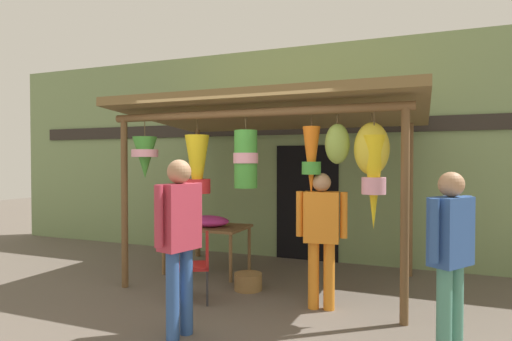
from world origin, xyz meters
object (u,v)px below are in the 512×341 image
at_px(vendor_in_orange, 179,232).
at_px(shopper_by_bananas, 321,229).
at_px(flower_heap_on_table, 208,221).
at_px(folding_chair, 199,261).
at_px(customer_foreground, 451,248).
at_px(wicker_basket_by_table, 248,282).
at_px(display_table, 207,230).

relative_size(vendor_in_orange, shopper_by_bananas, 1.10).
bearing_deg(flower_heap_on_table, folding_chair, -67.54).
xyz_separation_m(folding_chair, customer_foreground, (2.79, -0.46, 0.46)).
bearing_deg(vendor_in_orange, wicker_basket_by_table, 88.28).
bearing_deg(wicker_basket_by_table, vendor_in_orange, -91.72).
height_order(display_table, folding_chair, folding_chair).
relative_size(wicker_basket_by_table, customer_foreground, 0.23).
height_order(customer_foreground, shopper_by_bananas, customer_foreground).
relative_size(flower_heap_on_table, shopper_by_bananas, 0.42).
relative_size(vendor_in_orange, customer_foreground, 1.07).
height_order(display_table, flower_heap_on_table, flower_heap_on_table).
bearing_deg(shopper_by_bananas, folding_chair, -168.53).
bearing_deg(customer_foreground, folding_chair, 170.71).
height_order(vendor_in_orange, shopper_by_bananas, vendor_in_orange).
xyz_separation_m(folding_chair, vendor_in_orange, (0.34, -0.98, 0.54)).
bearing_deg(shopper_by_bananas, flower_heap_on_table, 155.91).
bearing_deg(wicker_basket_by_table, customer_foreground, -24.87).
bearing_deg(folding_chair, wicker_basket_by_table, 59.57).
xyz_separation_m(display_table, flower_heap_on_table, (0.06, -0.07, 0.16)).
height_order(flower_heap_on_table, wicker_basket_by_table, flower_heap_on_table).
relative_size(wicker_basket_by_table, vendor_in_orange, 0.21).
distance_m(display_table, vendor_in_orange, 2.42).
bearing_deg(folding_chair, customer_foreground, -9.29).
relative_size(folding_chair, vendor_in_orange, 0.48).
distance_m(vendor_in_orange, customer_foreground, 2.51).
height_order(folding_chair, shopper_by_bananas, shopper_by_bananas).
bearing_deg(flower_heap_on_table, vendor_in_orange, -69.12).
bearing_deg(shopper_by_bananas, display_table, 154.84).
relative_size(folding_chair, wicker_basket_by_table, 2.25).
xyz_separation_m(folding_chair, shopper_by_bananas, (1.46, 0.30, 0.43)).
height_order(display_table, wicker_basket_by_table, display_table).
relative_size(display_table, vendor_in_orange, 0.70).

